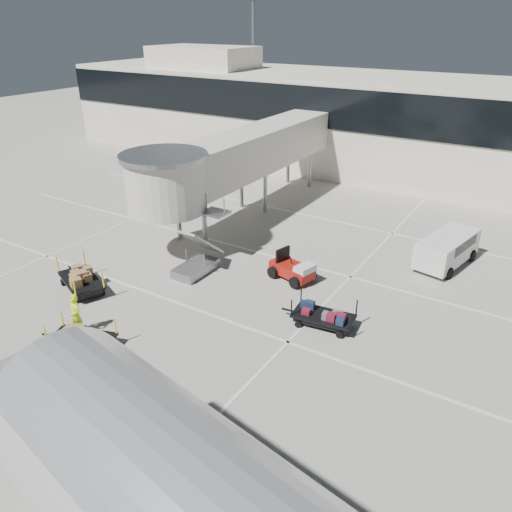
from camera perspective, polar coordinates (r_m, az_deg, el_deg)
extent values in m
plane|color=#A6A194|center=(23.50, -11.81, -7.51)|extent=(140.00, 140.00, 0.00)
cube|color=silver|center=(24.72, -8.67, -5.40)|extent=(40.00, 0.15, 0.02)
cube|color=silver|center=(29.67, 0.01, 0.50)|extent=(40.00, 0.15, 0.02)
cube|color=silver|center=(35.32, 6.06, 4.62)|extent=(40.00, 0.15, 0.02)
cube|color=silver|center=(28.14, 11.53, -1.54)|extent=(0.15, 30.00, 0.02)
cube|color=silver|center=(36.21, -12.71, 4.66)|extent=(0.15, 30.00, 0.02)
cube|color=silver|center=(46.81, 14.23, 14.35)|extent=(64.00, 12.00, 8.00)
cube|color=black|center=(40.84, 11.66, 15.88)|extent=(64.00, 0.12, 3.20)
cube|color=silver|center=(52.86, -6.05, 21.68)|extent=(10.00, 6.00, 2.00)
cylinder|color=gray|center=(56.74, -0.32, 20.56)|extent=(0.36, 0.36, 15.00)
cube|color=beige|center=(35.05, -0.34, 11.96)|extent=(3.00, 18.00, 2.80)
cylinder|color=beige|center=(28.15, -10.29, 8.04)|extent=(4.40, 4.40, 3.00)
cylinder|color=gray|center=(27.71, -10.55, 11.19)|extent=(4.80, 4.80, 0.25)
cylinder|color=gray|center=(31.12, -8.83, 4.32)|extent=(0.28, 0.28, 2.90)
cylinder|color=gray|center=(29.93, -5.90, 3.60)|extent=(0.28, 0.28, 2.90)
cylinder|color=gray|center=(36.36, -1.67, 7.79)|extent=(0.28, 0.28, 2.90)
cylinder|color=gray|center=(35.34, 1.05, 7.26)|extent=(0.28, 0.28, 2.90)
cylinder|color=gray|center=(42.11, 3.68, 10.27)|extent=(0.28, 0.28, 2.90)
cylinder|color=gray|center=(41.24, 6.16, 9.84)|extent=(0.28, 0.28, 2.90)
cube|color=gray|center=(27.39, -6.93, -1.42)|extent=(1.40, 2.60, 0.50)
cube|color=gray|center=(27.22, -6.30, 1.60)|extent=(1.20, 2.60, 2.06)
cube|color=gray|center=(27.77, -4.65, 4.96)|extent=(1.40, 1.20, 0.12)
cube|color=maroon|center=(26.49, 4.13, -1.57)|extent=(2.58, 1.68, 0.59)
cube|color=silver|center=(25.79, 5.62, -1.44)|extent=(0.94, 1.22, 0.35)
cube|color=black|center=(26.64, 3.07, 0.06)|extent=(0.36, 0.99, 0.89)
cylinder|color=black|center=(26.65, 1.93, -1.88)|extent=(0.67, 0.39, 0.63)
cylinder|color=black|center=(27.48, 3.80, -1.02)|extent=(0.67, 0.39, 0.63)
cylinder|color=black|center=(25.71, 4.45, -3.06)|extent=(0.67, 0.39, 0.63)
cylinder|color=black|center=(26.57, 6.31, -2.12)|extent=(0.67, 0.39, 0.63)
cube|color=black|center=(22.78, 7.71, -6.81)|extent=(2.89, 1.70, 0.11)
cube|color=black|center=(22.87, 7.69, -7.16)|extent=(2.60, 1.46, 0.23)
cube|color=black|center=(23.30, 3.72, -6.19)|extent=(0.65, 0.15, 0.07)
cylinder|color=black|center=(22.72, 4.85, -7.80)|extent=(0.32, 0.17, 0.31)
cylinder|color=black|center=(23.70, 5.91, -6.28)|extent=(0.32, 0.17, 0.31)
cylinder|color=black|center=(22.27, 9.54, -8.88)|extent=(0.32, 0.17, 0.31)
cylinder|color=black|center=(23.27, 10.41, -7.28)|extent=(0.32, 0.17, 0.31)
cylinder|color=black|center=(22.41, 4.06, -5.97)|extent=(0.06, 0.06, 0.82)
cylinder|color=black|center=(23.41, 5.17, -4.52)|extent=(0.06, 0.06, 0.82)
cylinder|color=black|center=(21.78, 10.59, -7.44)|extent=(0.06, 0.06, 0.82)
cylinder|color=black|center=(22.80, 11.42, -5.87)|extent=(0.06, 0.06, 0.82)
cube|color=#13223D|center=(22.48, 8.00, -6.78)|extent=(0.45, 0.29, 0.25)
cube|color=maroon|center=(23.13, 6.88, -5.62)|extent=(0.39, 0.40, 0.29)
cube|color=#525257|center=(22.79, 6.42, -5.99)|extent=(0.46, 0.39, 0.38)
cube|color=#9A7A54|center=(23.10, 6.71, -5.65)|extent=(0.50, 0.39, 0.30)
cube|color=#525257|center=(22.41, 9.69, -6.91)|extent=(0.41, 0.28, 0.33)
cube|color=maroon|center=(22.88, 6.63, -5.98)|extent=(0.39, 0.37, 0.30)
cube|color=#13223D|center=(22.34, 7.88, -6.76)|extent=(0.38, 0.36, 0.40)
cube|color=#13223D|center=(22.84, 6.76, -6.08)|extent=(0.36, 0.40, 0.28)
cube|color=black|center=(22.42, -19.24, -8.84)|extent=(2.94, 2.08, 0.11)
cube|color=black|center=(22.51, -19.18, -9.17)|extent=(2.62, 1.81, 0.22)
cube|color=black|center=(23.36, -22.61, -8.34)|extent=(0.61, 0.26, 0.07)
cylinder|color=black|center=(22.70, -21.92, -9.90)|extent=(0.32, 0.21, 0.30)
cylinder|color=black|center=(23.48, -20.29, -8.32)|extent=(0.32, 0.21, 0.30)
cylinder|color=black|center=(21.75, -17.84, -10.86)|extent=(0.32, 0.21, 0.30)
cylinder|color=black|center=(22.56, -16.30, -9.17)|extent=(0.32, 0.21, 0.30)
cylinder|color=#FEEB0D|center=(22.49, -22.95, -8.19)|extent=(0.06, 0.06, 0.80)
cylinder|color=#FEEB0D|center=(23.28, -21.27, -6.66)|extent=(0.06, 0.06, 0.80)
cylinder|color=#FEEB0D|center=(21.17, -17.30, -9.45)|extent=(0.06, 0.06, 0.80)
cylinder|color=#FEEB0D|center=(22.00, -15.75, -7.76)|extent=(0.06, 0.06, 0.80)
cube|color=olive|center=(22.83, -21.27, -7.73)|extent=(0.51, 0.43, 0.42)
cube|color=olive|center=(21.74, -18.63, -9.02)|extent=(0.47, 0.43, 0.45)
cube|color=olive|center=(22.80, -21.10, -7.78)|extent=(0.63, 0.52, 0.41)
cube|color=olive|center=(22.81, -20.44, -7.64)|extent=(0.68, 0.60, 0.41)
cube|color=olive|center=(22.77, -19.94, -7.54)|extent=(0.46, 0.49, 0.46)
cube|color=olive|center=(22.27, -20.79, -8.47)|extent=(0.57, 0.52, 0.48)
cube|color=olive|center=(22.29, -18.74, -8.11)|extent=(0.58, 0.50, 0.46)
cube|color=olive|center=(22.13, -18.82, -8.51)|extent=(0.49, 0.57, 0.37)
cube|color=olive|center=(22.21, -20.76, -8.59)|extent=(0.50, 0.45, 0.46)
cube|color=black|center=(26.86, -19.37, -2.63)|extent=(3.43, 2.63, 0.12)
cube|color=black|center=(26.94, -19.31, -2.98)|extent=(3.05, 2.29, 0.26)
cube|color=black|center=(28.59, -20.42, -1.39)|extent=(0.69, 0.36, 0.08)
cylinder|color=black|center=(27.85, -21.24, -2.82)|extent=(0.38, 0.27, 0.35)
cylinder|color=black|center=(28.11, -18.55, -2.09)|extent=(0.38, 0.27, 0.35)
cylinder|color=black|center=(25.98, -20.00, -4.72)|extent=(0.38, 0.27, 0.35)
cylinder|color=black|center=(26.26, -17.13, -3.92)|extent=(0.38, 0.27, 0.35)
cylinder|color=#FEEB0D|center=(27.83, -21.73, -0.95)|extent=(0.07, 0.07, 0.92)
cylinder|color=#FEEB0D|center=(28.10, -19.04, -0.24)|extent=(0.07, 0.07, 0.92)
cylinder|color=#FEEB0D|center=(25.24, -20.03, -3.45)|extent=(0.07, 0.07, 0.92)
cylinder|color=#FEEB0D|center=(25.53, -17.09, -2.64)|extent=(0.07, 0.07, 0.92)
cube|color=olive|center=(25.92, -19.31, -3.08)|extent=(0.73, 0.67, 0.37)
cube|color=olive|center=(26.03, -19.90, -2.96)|extent=(0.62, 0.58, 0.44)
cube|color=olive|center=(26.08, -20.09, -3.02)|extent=(0.59, 0.55, 0.37)
cube|color=olive|center=(26.83, -18.76, -1.83)|extent=(0.72, 0.73, 0.48)
cube|color=olive|center=(27.49, -20.77, -1.50)|extent=(0.64, 0.62, 0.47)
cube|color=olive|center=(25.81, -19.40, -3.05)|extent=(0.82, 0.75, 0.50)
cube|color=olive|center=(27.69, -20.12, -1.17)|extent=(0.63, 0.58, 0.49)
cube|color=olive|center=(26.88, -19.89, -1.98)|extent=(0.65, 0.69, 0.47)
imported|color=#BBF219|center=(23.20, -19.92, -6.30)|extent=(0.77, 0.58, 1.93)
cube|color=silver|center=(29.76, 21.00, 0.85)|extent=(2.71, 4.82, 1.47)
cube|color=silver|center=(31.64, 22.42, 1.50)|extent=(1.82, 0.86, 0.85)
cube|color=black|center=(29.78, 21.26, 1.62)|extent=(2.39, 3.15, 0.59)
cylinder|color=black|center=(29.06, 17.98, -0.74)|extent=(0.35, 0.68, 0.64)
cylinder|color=black|center=(28.46, 21.17, -1.84)|extent=(0.35, 0.68, 0.64)
cylinder|color=black|center=(31.62, 20.47, 1.05)|extent=(0.35, 0.68, 0.64)
cylinder|color=black|center=(31.07, 23.44, 0.08)|extent=(0.35, 0.68, 0.64)
cube|color=maroon|center=(49.07, -5.48, 11.68)|extent=(4.09, 1.75, 1.61)
cube|color=black|center=(47.76, -3.75, 12.61)|extent=(1.04, 1.51, 0.57)
cylinder|color=black|center=(49.54, -7.39, 11.14)|extent=(0.65, 0.27, 0.64)
cylinder|color=black|center=(50.67, -6.30, 11.53)|extent=(0.65, 0.27, 0.64)
cylinder|color=black|center=(47.73, -4.55, 10.71)|extent=(0.65, 0.27, 0.64)
cylinder|color=black|center=(48.90, -3.48, 11.11)|extent=(0.65, 0.27, 0.64)
cube|color=silver|center=(13.51, -15.92, -20.36)|extent=(10.90, 4.89, 0.37)
cylinder|color=silver|center=(15.61, -18.53, -21.05)|extent=(3.56, 2.98, 2.42)
cube|color=silver|center=(14.96, -19.06, -18.54)|extent=(0.88, 0.42, 1.16)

